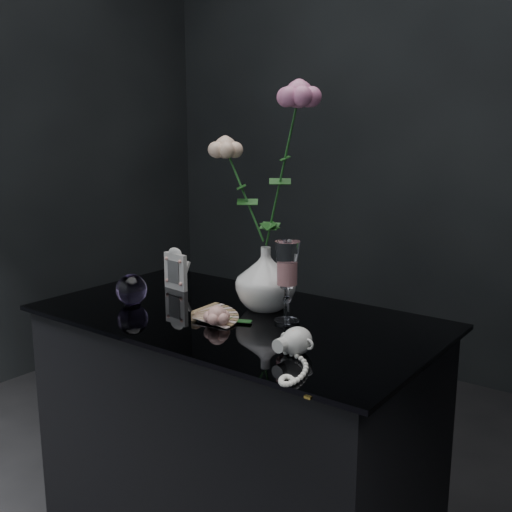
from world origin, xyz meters
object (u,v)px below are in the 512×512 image
Objects in this scene: wine_glass at (287,282)px; loose_rose at (217,315)px; picture_frame at (176,268)px; vase at (266,278)px; pearl_jar at (297,340)px; paperweight at (131,289)px.

loose_rose is (-0.12, -0.12, -0.08)m from wine_glass.
wine_glass is 1.41× the size of loose_rose.
loose_rose is at bearing -23.48° from picture_frame.
picture_frame is 0.38m from loose_rose.
wine_glass reaches higher than vase.
picture_frame is at bearing 179.41° from vase.
picture_frame is 0.63m from pearl_jar.
picture_frame is at bearing 155.67° from loose_rose.
pearl_jar is (0.25, -0.23, -0.05)m from vase.
wine_glass is 2.40× the size of paperweight.
picture_frame is 0.88× the size of loose_rose.
loose_rose is at bearing -135.61° from wine_glass.
paperweight is at bearing -149.61° from vase.
vase is 0.34m from picture_frame.
paperweight reaches higher than loose_rose.
pearl_jar is (0.59, -0.23, -0.03)m from picture_frame.
picture_frame is 0.58× the size of pearl_jar.
picture_frame is (-0.45, 0.07, -0.04)m from wine_glass.
wine_glass is 0.19m from loose_rose.
pearl_jar is at bearing -42.74° from vase.
paperweight is at bearing -78.08° from picture_frame.
paperweight is (-0.43, -0.13, -0.06)m from wine_glass.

